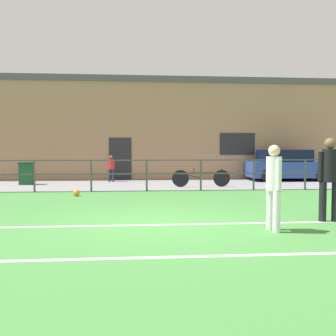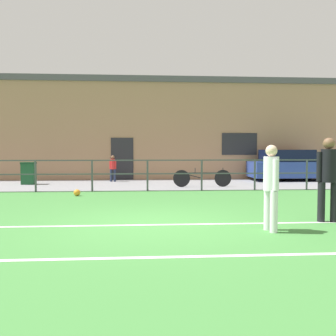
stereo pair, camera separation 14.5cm
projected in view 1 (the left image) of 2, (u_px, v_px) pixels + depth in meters
ground at (155, 224)px, 7.68m from camera, size 60.00×44.00×0.04m
field_line_touchline at (155, 225)px, 7.51m from camera, size 36.00×0.11×0.00m
field_line_hash at (164, 257)px, 5.24m from camera, size 36.00×0.11×0.00m
pavement_strip at (145, 184)px, 16.14m from camera, size 48.00×5.00×0.02m
perimeter_fence at (147, 171)px, 13.61m from camera, size 36.07×0.07×1.15m
clubhouse_facade at (143, 129)px, 19.69m from camera, size 28.00×2.56×5.17m
player_goalkeeper at (330, 174)px, 7.83m from camera, size 0.48×0.31×1.76m
player_striker at (274, 182)px, 6.91m from camera, size 0.28×0.43×1.60m
soccer_ball_match at (76, 193)px, 12.17m from camera, size 0.22×0.22×0.22m
spectator_child at (111, 167)px, 17.42m from camera, size 0.32×0.21×1.22m
parked_car_red at (287, 166)px, 18.12m from camera, size 3.84×1.87×1.49m
bicycle_parked_1 at (201, 178)px, 15.01m from camera, size 2.36×0.04×0.77m
trash_bin_0 at (27, 173)px, 16.01m from camera, size 0.58×0.49×0.96m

